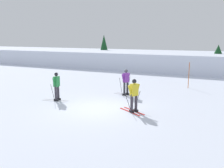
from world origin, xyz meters
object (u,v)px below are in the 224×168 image
trail_marker_pole (189,75)px  conifer_far_centre (218,55)px  skier_purple (126,82)px  skier_green (57,86)px  conifer_far_right (104,46)px  skier_yellow (134,95)px

trail_marker_pole → conifer_far_centre: size_ratio=0.66×
skier_purple → skier_green: bearing=-137.0°
skier_green → conifer_far_right: (-6.74, 19.48, 1.52)m
skier_purple → trail_marker_pole: bearing=50.8°
conifer_far_right → conifer_far_centre: bearing=-7.0°
skier_yellow → conifer_far_centre: 18.15m
skier_green → conifer_far_centre: conifer_far_centre is taller
trail_marker_pole → conifer_far_right: 18.23m
skier_purple → skier_yellow: 3.64m
skier_purple → conifer_far_centre: (4.96, 14.63, 0.88)m
skier_yellow → trail_marker_pole: (1.65, 7.33, 0.05)m
trail_marker_pole → conifer_far_centre: 10.66m
skier_purple → trail_marker_pole: size_ratio=0.89×
skier_yellow → skier_purple: bearing=118.2°
skier_green → skier_purple: bearing=43.0°
conifer_far_centre → skier_green: bearing=-114.9°
conifer_far_right → conifer_far_centre: (14.92, -1.84, -0.64)m
trail_marker_pole → conifer_far_right: size_ratio=0.47×
skier_purple → skier_yellow: bearing=-61.8°
skier_green → conifer_far_centre: 19.46m
conifer_far_centre → trail_marker_pole: bearing=-98.6°
skier_yellow → conifer_far_right: (-11.68, 19.68, 1.52)m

